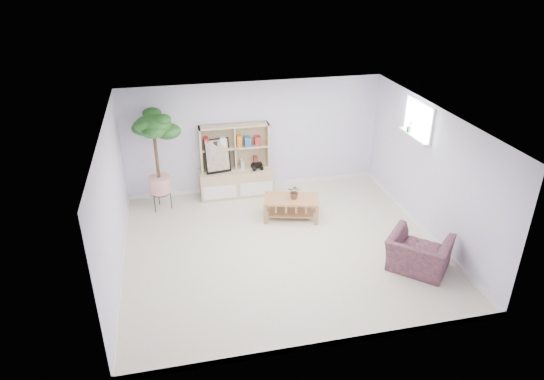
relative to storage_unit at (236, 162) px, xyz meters
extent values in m
cube|color=silver|center=(0.45, -2.24, -0.78)|extent=(5.50, 5.00, 0.01)
cube|color=white|center=(0.45, -2.24, 1.62)|extent=(5.50, 5.00, 0.01)
cube|color=#D1CCFF|center=(0.45, 0.26, 0.42)|extent=(5.50, 0.01, 2.40)
cube|color=#D1CCFF|center=(0.45, -4.74, 0.42)|extent=(5.50, 0.01, 2.40)
cube|color=#D1CCFF|center=(-2.30, -2.24, 0.42)|extent=(0.01, 5.00, 2.40)
cube|color=#D1CCFF|center=(3.20, -2.24, 0.42)|extent=(0.01, 5.00, 2.40)
cube|color=white|center=(3.12, -1.64, 0.90)|extent=(0.14, 1.00, 0.04)
imported|color=#2D702D|center=(0.96, -1.26, -0.20)|extent=(0.34, 0.32, 0.29)
imported|color=#1A1942|center=(2.50, -3.38, -0.42)|extent=(1.27, 1.26, 0.71)
imported|color=#154712|center=(3.12, -1.44, 1.04)|extent=(0.15, 0.14, 0.23)
camera|label=1|loc=(-1.31, -9.35, 4.02)|focal=32.00mm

